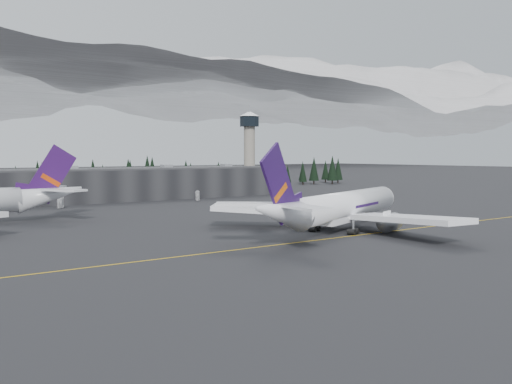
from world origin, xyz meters
TOP-DOWN VIEW (x-y plane):
  - ground at (0.00, 0.00)m, footprint 1400.00×1400.00m
  - taxiline at (0.00, -2.00)m, footprint 400.00×0.40m
  - terminal at (0.00, 125.00)m, footprint 160.00×30.00m
  - control_tower at (75.00, 128.00)m, footprint 10.00×10.00m
  - treeline at (0.00, 162.00)m, footprint 360.00×20.00m
  - jet_main at (11.69, 4.44)m, footprint 66.78×59.48m
  - gse_vehicle_a at (-22.39, 99.68)m, footprint 3.63×5.05m
  - gse_vehicle_b at (30.52, 99.99)m, footprint 4.21×3.57m

SIDE VIEW (x-z plane):
  - ground at x=0.00m, z-range 0.00..0.00m
  - taxiline at x=0.00m, z-range 0.00..0.02m
  - gse_vehicle_a at x=-22.39m, z-range 0.00..1.28m
  - gse_vehicle_b at x=30.52m, z-range 0.00..1.36m
  - jet_main at x=11.69m, z-range -4.45..15.96m
  - terminal at x=0.00m, z-range 0.00..12.60m
  - treeline at x=0.00m, z-range 0.00..15.00m
  - control_tower at x=75.00m, z-range 4.56..42.26m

